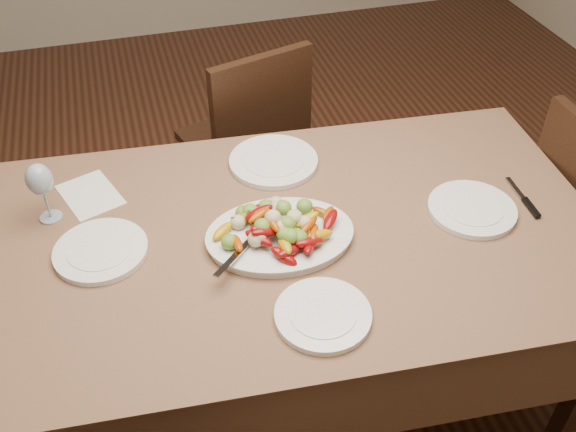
% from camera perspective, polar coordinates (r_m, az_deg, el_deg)
% --- Properties ---
extents(floor, '(6.00, 6.00, 0.00)m').
position_cam_1_polar(floor, '(2.51, 2.69, -12.37)').
color(floor, '#3D1F12').
rests_on(floor, ground).
extents(dining_table, '(1.92, 1.19, 0.76)m').
position_cam_1_polar(dining_table, '(2.13, -0.00, -9.04)').
color(dining_table, brown).
rests_on(dining_table, ground).
extents(chair_far, '(0.52, 0.52, 0.95)m').
position_cam_1_polar(chair_far, '(2.73, -4.20, 6.58)').
color(chair_far, black).
rests_on(chair_far, ground).
extents(serving_platter, '(0.43, 0.34, 0.02)m').
position_cam_1_polar(serving_platter, '(1.82, -0.72, -1.88)').
color(serving_platter, white).
rests_on(serving_platter, dining_table).
extents(roasted_vegetables, '(0.35, 0.25, 0.09)m').
position_cam_1_polar(roasted_vegetables, '(1.78, -0.74, -0.53)').
color(roasted_vegetables, '#700808').
rests_on(roasted_vegetables, serving_platter).
extents(serving_spoon, '(0.25, 0.23, 0.03)m').
position_cam_1_polar(serving_spoon, '(1.76, -2.59, -2.08)').
color(serving_spoon, '#9EA0A8').
rests_on(serving_spoon, serving_platter).
extents(plate_left, '(0.26, 0.26, 0.02)m').
position_cam_1_polar(plate_left, '(1.86, -16.30, -3.01)').
color(plate_left, white).
rests_on(plate_left, dining_table).
extents(plate_right, '(0.26, 0.26, 0.02)m').
position_cam_1_polar(plate_right, '(1.99, 16.03, 0.58)').
color(plate_right, white).
rests_on(plate_right, dining_table).
extents(plate_far, '(0.29, 0.29, 0.02)m').
position_cam_1_polar(plate_far, '(2.11, -1.30, 4.87)').
color(plate_far, white).
rests_on(plate_far, dining_table).
extents(plate_near, '(0.25, 0.25, 0.02)m').
position_cam_1_polar(plate_near, '(1.63, 3.12, -8.79)').
color(plate_near, white).
rests_on(plate_near, dining_table).
extents(wine_glass, '(0.08, 0.08, 0.20)m').
position_cam_1_polar(wine_glass, '(1.96, -20.96, 2.10)').
color(wine_glass, '#8C99A5').
rests_on(wine_glass, dining_table).
extents(menu_card, '(0.21, 0.25, 0.00)m').
position_cam_1_polar(menu_card, '(2.07, -17.17, 1.82)').
color(menu_card, silver).
rests_on(menu_card, dining_table).
extents(table_knife, '(0.03, 0.20, 0.01)m').
position_cam_1_polar(table_knife, '(2.09, 20.21, 1.40)').
color(table_knife, '#9EA0A8').
rests_on(table_knife, dining_table).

